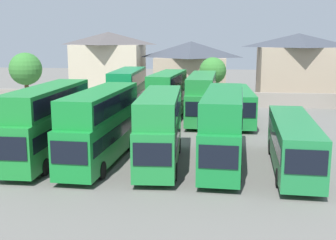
{
  "coord_description": "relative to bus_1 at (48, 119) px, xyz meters",
  "views": [
    {
      "loc": [
        3.66,
        -28.47,
        8.57
      ],
      "look_at": [
        0.0,
        3.0,
        2.49
      ],
      "focal_mm": 46.71,
      "sensor_mm": 36.0,
      "label": 1
    }
  ],
  "objects": [
    {
      "name": "ground",
      "position": [
        8.17,
        17.62,
        -2.88
      ],
      "size": [
        140.0,
        140.0,
        0.0
      ],
      "primitive_type": "plane",
      "color": "slate"
    },
    {
      "name": "depot_boundary_wall",
      "position": [
        8.17,
        25.15,
        -1.98
      ],
      "size": [
        56.0,
        0.5,
        1.8
      ],
      "primitive_type": "cube",
      "color": "gray",
      "rests_on": "ground"
    },
    {
      "name": "bus_1",
      "position": [
        0.0,
        0.0,
        0.0
      ],
      "size": [
        2.6,
        11.67,
        5.13
      ],
      "rotation": [
        0.0,
        0.0,
        -1.57
      ],
      "color": "#1C8432",
      "rests_on": "ground"
    },
    {
      "name": "bus_2",
      "position": [
        3.89,
        -0.27,
        -0.09
      ],
      "size": [
        3.0,
        11.54,
        4.97
      ],
      "rotation": [
        0.0,
        0.0,
        -1.62
      ],
      "color": "#168231",
      "rests_on": "ground"
    },
    {
      "name": "bus_3",
      "position": [
        8.0,
        -0.58,
        -0.15
      ],
      "size": [
        3.01,
        10.42,
        4.86
      ],
      "rotation": [
        0.0,
        0.0,
        -1.52
      ],
      "color": "#1E8439",
      "rests_on": "ground"
    },
    {
      "name": "bus_4",
      "position": [
        12.17,
        0.04,
        -0.1
      ],
      "size": [
        2.98,
        11.81,
        4.95
      ],
      "rotation": [
        0.0,
        0.0,
        -1.62
      ],
      "color": "#167D35",
      "rests_on": "ground"
    },
    {
      "name": "bus_5",
      "position": [
        16.71,
        -0.62,
        -0.99
      ],
      "size": [
        3.04,
        11.88,
        3.31
      ],
      "rotation": [
        0.0,
        0.0,
        -1.62
      ],
      "color": "#1F7E3F",
      "rests_on": "ground"
    },
    {
      "name": "bus_6",
      "position": [
        2.48,
        15.34,
        0.03
      ],
      "size": [
        2.83,
        10.65,
        5.18
      ],
      "rotation": [
        0.0,
        0.0,
        -1.54
      ],
      "color": "#107D3F",
      "rests_on": "ground"
    },
    {
      "name": "bus_7",
      "position": [
        6.61,
        15.53,
        -0.12
      ],
      "size": [
        3.24,
        10.52,
        4.9
      ],
      "rotation": [
        0.0,
        0.0,
        -1.65
      ],
      "color": "#1E8938",
      "rests_on": "ground"
    },
    {
      "name": "bus_8",
      "position": [
        10.14,
        15.58,
        -0.22
      ],
      "size": [
        2.8,
        11.8,
        4.72
      ],
      "rotation": [
        0.0,
        0.0,
        -1.59
      ],
      "color": "#228537",
      "rests_on": "ground"
    },
    {
      "name": "bus_9",
      "position": [
        13.82,
        14.85,
        -0.96
      ],
      "size": [
        2.92,
        11.22,
        3.36
      ],
      "rotation": [
        0.0,
        0.0,
        -1.53
      ],
      "color": "#1C8839",
      "rests_on": "ground"
    },
    {
      "name": "house_terrace_left",
      "position": [
        -4.36,
        34.67,
        1.8
      ],
      "size": [
        10.26,
        8.25,
        9.22
      ],
      "color": "beige",
      "rests_on": "ground"
    },
    {
      "name": "house_terrace_centre",
      "position": [
        7.79,
        34.82,
        1.13
      ],
      "size": [
        10.52,
        7.89,
        7.87
      ],
      "color": "tan",
      "rests_on": "ground"
    },
    {
      "name": "house_terrace_right",
      "position": [
        22.65,
        33.74,
        1.68
      ],
      "size": [
        11.07,
        8.29,
        8.98
      ],
      "color": "tan",
      "rests_on": "ground"
    },
    {
      "name": "tree_behind_wall",
      "position": [
        11.04,
        27.65,
        1.28
      ],
      "size": [
        3.45,
        3.45,
        5.95
      ],
      "color": "brown",
      "rests_on": "ground"
    },
    {
      "name": "tree_right_of_lot",
      "position": [
        -11.57,
        22.15,
        1.74
      ],
      "size": [
        3.95,
        3.95,
        6.65
      ],
      "color": "brown",
      "rests_on": "ground"
    }
  ]
}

